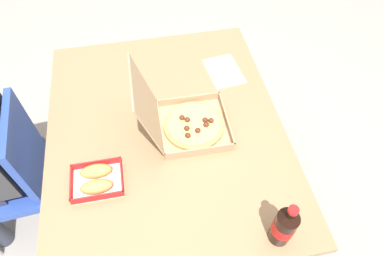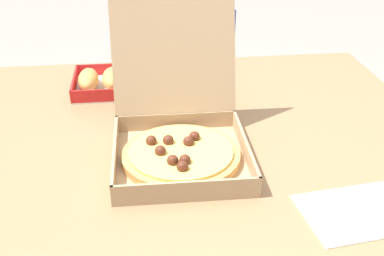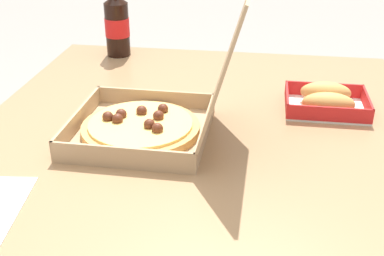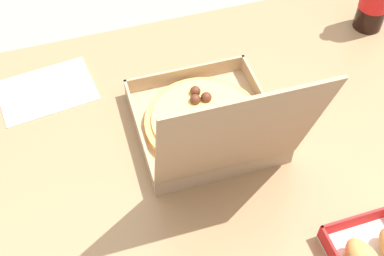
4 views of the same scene
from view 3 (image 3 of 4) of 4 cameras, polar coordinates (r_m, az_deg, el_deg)
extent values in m
cube|color=#997551|center=(1.05, 0.23, -2.42)|extent=(1.22, 0.99, 0.03)
cylinder|color=#B7B7BC|center=(1.77, -10.94, -2.83)|extent=(0.05, 0.05, 0.67)
cylinder|color=#B7B7BC|center=(1.71, 17.12, -4.82)|extent=(0.05, 0.05, 0.67)
cube|color=tan|center=(1.08, -5.85, -0.63)|extent=(0.29, 0.29, 0.01)
cube|color=tan|center=(1.11, -12.87, 0.97)|extent=(0.28, 0.01, 0.04)
cube|color=tan|center=(1.19, -4.22, 3.43)|extent=(0.01, 0.28, 0.04)
cube|color=tan|center=(0.95, -8.01, -3.25)|extent=(0.01, 0.28, 0.04)
cube|color=tan|center=(1.04, 1.52, -0.08)|extent=(0.28, 0.01, 0.04)
cube|color=tan|center=(0.97, 4.11, 7.94)|extent=(0.29, 0.09, 0.27)
cylinder|color=tan|center=(1.07, -5.88, -0.06)|extent=(0.25, 0.25, 0.02)
cylinder|color=#EAC666|center=(1.07, -5.91, 0.51)|extent=(0.22, 0.22, 0.01)
sphere|color=#562819|center=(1.11, -3.35, 2.20)|extent=(0.02, 0.02, 0.02)
sphere|color=#562819|center=(1.08, -9.60, 1.28)|extent=(0.02, 0.02, 0.02)
sphere|color=#562819|center=(1.07, -8.52, 1.03)|extent=(0.02, 0.02, 0.02)
sphere|color=#562819|center=(1.10, -5.78, 1.97)|extent=(0.02, 0.02, 0.02)
sphere|color=#562819|center=(1.02, -3.97, -0.05)|extent=(0.02, 0.02, 0.02)
sphere|color=#562819|center=(1.04, -4.90, 0.42)|extent=(0.02, 0.02, 0.02)
sphere|color=#562819|center=(1.09, -8.10, 1.59)|extent=(0.02, 0.02, 0.02)
sphere|color=#562819|center=(1.08, -3.86, 1.40)|extent=(0.02, 0.02, 0.02)
cube|color=white|center=(1.23, 15.01, 2.13)|extent=(0.15, 0.19, 0.00)
cube|color=red|center=(1.21, 10.78, 3.29)|extent=(0.15, 0.01, 0.03)
cube|color=red|center=(1.23, 19.38, 2.66)|extent=(0.15, 0.01, 0.03)
cube|color=red|center=(1.29, 14.83, 4.28)|extent=(0.01, 0.19, 0.03)
cube|color=red|center=(1.15, 15.45, 1.53)|extent=(0.01, 0.19, 0.03)
ellipsoid|color=tan|center=(1.25, 15.03, 3.95)|extent=(0.06, 0.12, 0.05)
ellipsoid|color=tan|center=(1.19, 15.32, 2.71)|extent=(0.06, 0.12, 0.05)
cylinder|color=black|center=(1.56, -8.53, 11.08)|extent=(0.07, 0.07, 0.16)
cylinder|color=red|center=(1.55, -8.55, 11.36)|extent=(0.07, 0.07, 0.06)
camera|label=1|loc=(1.88, 8.06, 46.63)|focal=31.45mm
camera|label=2|loc=(1.51, -44.12, 22.88)|focal=45.59mm
camera|label=4|loc=(0.86, 49.83, 41.61)|focal=46.23mm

